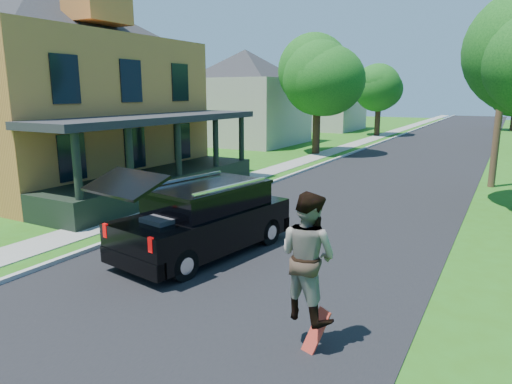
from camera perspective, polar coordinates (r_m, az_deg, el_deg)
The scene contains 14 objects.
ground at distance 9.82m, azimuth -4.76°, elevation -11.58°, with size 140.00×140.00×0.00m, color #295D12.
street at distance 28.15m, azimuth 18.65°, elevation 3.59°, with size 8.00×120.00×0.02m, color black.
curb at distance 29.16m, azimuth 10.81°, elevation 4.30°, with size 0.15×120.00×0.12m, color #A0A09B.
sidewalk at distance 29.68m, azimuth 7.97°, elevation 4.54°, with size 1.30×120.00×0.03m, color gray.
front_walk at distance 20.19m, azimuth -17.73°, elevation 0.41°, with size 6.50×1.20×0.03m, color gray.
main_house at distance 22.36m, azimuth -24.57°, elevation 13.70°, with size 15.56×15.56×10.10m.
neighbor_house_mid at distance 36.49m, azimuth -1.34°, elevation 12.69°, with size 12.78×12.78×8.30m.
neighbor_house_far at distance 50.91m, azimuth 8.09°, elevation 12.48°, with size 12.78×12.78×8.30m.
black_suv at distance 11.43m, azimuth -6.48°, elevation -3.34°, with size 2.65×5.28×2.35m.
skateboarder at distance 7.17m, azimuth 6.47°, elevation -7.94°, with size 1.17×1.03×2.04m.
skateboard at distance 7.50m, azimuth 7.31°, elevation -17.52°, with size 0.46×0.40×0.85m.
tree_left_mid at distance 30.37m, azimuth 7.71°, elevation 14.46°, with size 5.20×5.14×7.89m.
tree_left_far at distance 44.28m, azimuth 15.18°, elevation 13.25°, with size 5.49×5.61×7.51m.
utility_pole_near at distance 21.73m, azimuth 28.61°, elevation 13.43°, with size 1.78×0.31×9.56m.
Camera 1 is at (5.07, -7.41, 3.98)m, focal length 32.00 mm.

